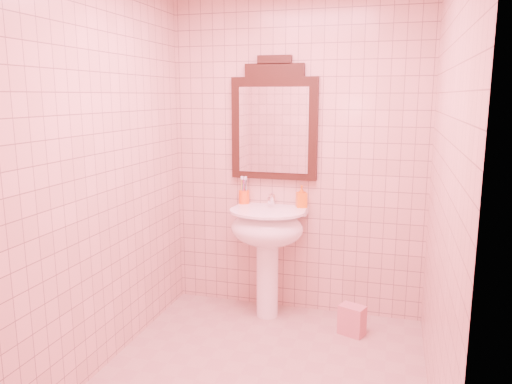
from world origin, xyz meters
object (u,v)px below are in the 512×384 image
(toothbrush_cup, at_px, (244,197))
(towel, at_px, (352,320))
(soap_dispenser, at_px, (302,196))
(mirror, at_px, (274,123))
(pedestal_sink, at_px, (267,235))

(toothbrush_cup, distance_m, towel, 1.26)
(toothbrush_cup, height_order, soap_dispenser, toothbrush_cup)
(mirror, height_order, toothbrush_cup, mirror)
(mirror, relative_size, toothbrush_cup, 4.76)
(mirror, distance_m, towel, 1.59)
(towel, bearing_deg, mirror, 153.64)
(mirror, relative_size, soap_dispenser, 5.46)
(pedestal_sink, bearing_deg, soap_dispenser, 35.38)
(toothbrush_cup, relative_size, towel, 0.91)
(pedestal_sink, distance_m, mirror, 0.87)
(mirror, distance_m, soap_dispenser, 0.61)
(pedestal_sink, height_order, toothbrush_cup, toothbrush_cup)
(towel, bearing_deg, soap_dispenser, 146.08)
(pedestal_sink, relative_size, soap_dispenser, 4.97)
(pedestal_sink, bearing_deg, mirror, 90.00)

